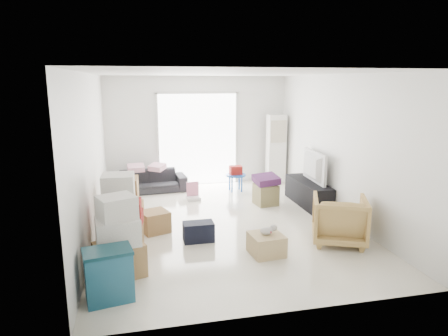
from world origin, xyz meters
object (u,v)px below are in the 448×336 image
tv_console (308,193)px  ottoman (266,194)px  television (309,178)px  sofa (149,178)px  wood_crate (266,244)px  kids_table (236,173)px  storage_bins (109,275)px  ac_tower (276,149)px  armchair (339,217)px

tv_console → ottoman: bearing=167.3°
television → ottoman: bearing=79.8°
sofa → wood_crate: size_ratio=3.63×
ottoman → kids_table: 1.25m
television → kids_table: television is taller
sofa → wood_crate: sofa is taller
storage_bins → kids_table: size_ratio=1.05×
kids_table → television: bearing=-47.8°
kids_table → wood_crate: (-0.42, -3.57, -0.27)m
television → kids_table: 1.86m
television → ottoman: (-0.88, 0.20, -0.36)m
tv_console → kids_table: 1.86m
sofa → ottoman: bearing=-38.3°
storage_bins → ottoman: bearing=46.8°
ac_tower → television: size_ratio=1.58×
tv_console → television: television is taller
ac_tower → television: 1.94m
ac_tower → tv_console: ac_tower is taller
wood_crate → ottoman: bearing=71.9°
armchair → storage_bins: armchair is taller
television → wood_crate: 2.78m
storage_bins → ottoman: (3.02, 3.22, -0.10)m
wood_crate → sofa: bearing=111.9°
ac_tower → wood_crate: size_ratio=3.67×
television → ottoman: size_ratio=2.54×
storage_bins → ottoman: size_ratio=1.47×
sofa → ottoman: size_ratio=3.96×
ac_tower → storage_bins: bearing=-127.9°
television → sofa: 3.71m
wood_crate → kids_table: bearing=83.3°
wood_crate → tv_console: bearing=52.9°
ac_tower → storage_bins: (-3.85, -4.94, -0.55)m
tv_console → storage_bins: storage_bins is taller
ottoman → kids_table: bearing=107.2°
ac_tower → tv_console: size_ratio=1.15×
ottoman → ac_tower: bearing=64.3°
ac_tower → sofa: 3.25m
television → storage_bins: bearing=130.3°
tv_console → ottoman: (-0.88, 0.20, -0.04)m
sofa → television: bearing=-33.3°
tv_console → armchair: bearing=-100.4°
ottoman → storage_bins: bearing=-133.2°
kids_table → wood_crate: bearing=-96.7°
ac_tower → ottoman: size_ratio=4.01×
armchair → storage_bins: 3.67m
sofa → armchair: size_ratio=2.04×
ac_tower → ottoman: (-0.83, -1.72, -0.66)m
tv_console → television: 0.33m
ac_tower → tv_console: bearing=-88.5°
tv_console → sofa: 3.70m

